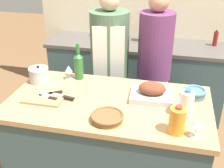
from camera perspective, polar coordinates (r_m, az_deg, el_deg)
name	(u,v)px	position (r m, az deg, el deg)	size (l,w,h in m)	color
kitchen_island	(109,150)	(2.35, -0.67, -13.18)	(1.50, 0.80, 0.93)	#3D565B
back_counter	(136,76)	(3.57, 4.82, 1.57)	(2.15, 0.60, 0.88)	#3D565B
back_wall	(142,4)	(3.64, 6.22, 15.85)	(2.65, 0.10, 2.55)	beige
roasting_pan	(152,92)	(2.11, 8.10, -1.68)	(0.32, 0.27, 0.13)	#BCBCC1
wicker_basket	(107,117)	(1.85, -0.97, -6.74)	(0.22, 0.22, 0.05)	brown
cutting_board	(43,99)	(2.14, -13.82, -2.98)	(0.30, 0.17, 0.02)	#AD7F51
stock_pot	(39,75)	(2.40, -14.61, 1.80)	(0.16, 0.16, 0.15)	#B7B7BC
mixing_bowl	(195,93)	(2.20, 16.45, -1.68)	(0.17, 0.17, 0.07)	slate
juice_jug	(177,120)	(1.76, 13.13, -7.23)	(0.10, 0.10, 0.19)	orange
milk_jug	(186,104)	(1.93, 14.84, -3.91)	(0.10, 0.10, 0.20)	white
wine_bottle_green	(79,65)	(2.38, -6.80, 3.83)	(0.08, 0.08, 0.31)	#28662D
wine_glass_left	(69,70)	(2.39, -8.81, 2.91)	(0.07, 0.07, 0.12)	silver
wine_glass_right	(197,124)	(1.75, 16.85, -7.75)	(0.07, 0.07, 0.13)	silver
knife_chef	(61,96)	(2.14, -10.39, -2.34)	(0.25, 0.08, 0.01)	#B7B7BC
knife_paring	(47,97)	(2.14, -13.07, -2.60)	(0.18, 0.05, 0.01)	#B7B7BC
knife_bread	(52,93)	(2.19, -12.14, -1.81)	(0.16, 0.12, 0.01)	#B7B7BC
stand_mixer	(151,31)	(3.41, 7.85, 10.60)	(0.18, 0.14, 0.33)	#B22323
condiment_bottle_tall	(96,29)	(3.64, -3.36, 11.01)	(0.05, 0.05, 0.19)	#B28E2D
condiment_bottle_short	(215,39)	(3.49, 20.27, 8.64)	(0.05, 0.05, 0.18)	maroon
condiment_bottle_extra	(126,31)	(3.55, 2.94, 10.71)	(0.05, 0.05, 0.20)	maroon
person_cook_aproned	(110,65)	(2.81, -0.47, 3.94)	(0.37, 0.40, 1.59)	beige
person_cook_guest	(154,66)	(2.78, 8.53, 3.62)	(0.33, 0.33, 1.60)	beige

